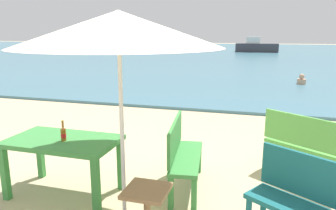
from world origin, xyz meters
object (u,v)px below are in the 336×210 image
swimmer_person (302,80)px  picnic_table_green (63,147)px  bench_teal_center (313,202)px  bench_green_left (305,143)px  boat_barge (256,47)px  patio_umbrella (119,29)px  bench_green_right (182,151)px  beer_bottle_amber (63,134)px  side_table_wood (147,206)px

swimmer_person → picnic_table_green: bearing=-111.0°
bench_teal_center → bench_green_left: same height
boat_barge → bench_green_left: bearing=-87.3°
patio_umbrella → bench_green_right: 1.89m
beer_bottle_amber → bench_green_left: beer_bottle_amber is taller
swimmer_person → bench_green_right: bearing=-104.5°
bench_teal_center → bench_green_left: size_ratio=1.01×
side_table_wood → swimmer_person: (2.56, 10.75, -0.11)m
patio_umbrella → side_table_wood: bearing=-27.6°
bench_teal_center → swimmer_person: bearing=84.7°
beer_bottle_amber → patio_umbrella: (0.95, -0.33, 1.26)m
picnic_table_green → boat_barge: 31.17m
beer_bottle_amber → bench_green_left: bearing=25.7°
patio_umbrella → bench_green_right: patio_umbrella is taller
side_table_wood → bench_green_left: bench_green_left is taller
bench_teal_center → swimmer_person: 10.60m
picnic_table_green → swimmer_person: size_ratio=3.41×
bench_green_right → boat_barge: (0.23, 30.55, 0.09)m
patio_umbrella → bench_teal_center: size_ratio=1.90×
picnic_table_green → bench_green_left: bench_green_left is taller
picnic_table_green → bench_teal_center: bench_teal_center is taller
picnic_table_green → boat_barge: size_ratio=0.33×
bench_green_left → side_table_wood: bearing=-131.2°
bench_teal_center → bench_green_right: size_ratio=0.98×
picnic_table_green → patio_umbrella: 1.82m
beer_bottle_amber → boat_barge: bearing=87.1°
beer_bottle_amber → bench_green_right: beer_bottle_amber is taller
bench_green_left → swimmer_person: 8.85m
beer_bottle_amber → bench_green_right: bearing=24.7°
patio_umbrella → boat_barge: 31.55m
swimmer_person → bench_teal_center: bearing=-95.3°
bench_green_left → swimmer_person: (0.86, 8.80, -0.30)m
bench_green_right → boat_barge: 30.55m
bench_green_left → picnic_table_green: bearing=-155.5°
beer_bottle_amber → side_table_wood: beer_bottle_amber is taller
patio_umbrella → boat_barge: bearing=88.8°
side_table_wood → bench_green_right: bench_green_right is taller
side_table_wood → bench_teal_center: 1.61m
picnic_table_green → bench_green_left: bearing=24.5°
picnic_table_green → bench_teal_center: (2.92, -0.36, -0.11)m
picnic_table_green → beer_bottle_amber: bearing=-44.1°
picnic_table_green → swimmer_person: 10.92m
bench_green_left → bench_green_right: bearing=-153.4°
picnic_table_green → swimmer_person: picnic_table_green is taller
swimmer_person → side_table_wood: bearing=-103.4°
bench_green_left → bench_teal_center: bearing=-94.0°
picnic_table_green → bench_green_right: bearing=22.0°
picnic_table_green → side_table_wood: (1.34, -0.56, -0.30)m
bench_teal_center → boat_barge: size_ratio=0.29×
patio_umbrella → side_table_wood: 1.80m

